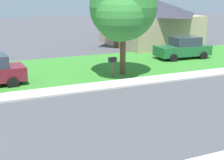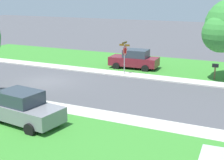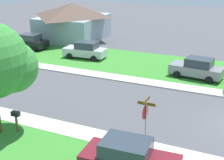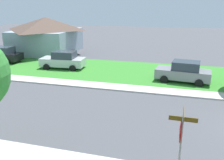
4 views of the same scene
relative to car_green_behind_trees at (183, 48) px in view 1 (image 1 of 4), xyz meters
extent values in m
cube|color=beige|center=(4.67, -7.02, -0.82)|extent=(1.40, 56.00, 0.10)
cube|color=#38842D|center=(-0.03, -7.02, -0.83)|extent=(8.00, 56.00, 0.08)
cylinder|color=black|center=(3.07, -13.26, -0.55)|extent=(0.28, 0.65, 0.64)
cylinder|color=black|center=(1.27, -13.37, -0.55)|extent=(0.28, 0.65, 0.64)
cube|color=#1E6033|center=(0.00, -0.05, -0.17)|extent=(1.97, 4.37, 0.76)
cube|color=#2D3842|center=(0.01, 0.15, 0.55)|extent=(1.68, 2.16, 0.68)
cylinder|color=black|center=(0.84, -1.42, -0.55)|extent=(0.27, 0.65, 0.64)
cylinder|color=black|center=(-0.95, -1.35, -0.55)|extent=(0.27, 0.65, 0.64)
cylinder|color=black|center=(0.95, 1.24, -0.55)|extent=(0.27, 0.65, 0.64)
cylinder|color=black|center=(-0.85, 1.31, -0.55)|extent=(0.27, 0.65, 0.64)
cylinder|color=brown|center=(2.79, -6.54, 0.53)|extent=(0.36, 0.36, 2.81)
sphere|color=#368635|center=(2.79, -6.54, 3.36)|extent=(4.08, 4.08, 4.08)
sphere|color=#368635|center=(3.71, -7.15, 2.85)|extent=(2.86, 2.86, 2.86)
cube|color=tan|center=(-7.22, 1.06, 0.63)|extent=(8.61, 7.44, 3.00)
pyramid|color=#33333D|center=(-7.22, 1.06, 2.93)|extent=(9.23, 8.06, 1.60)
cube|color=#51331E|center=(-7.12, -2.56, 0.18)|extent=(1.00, 0.09, 2.10)
cube|color=brown|center=(3.27, -7.45, -0.35)|extent=(0.10, 0.10, 1.05)
cube|color=black|center=(3.27, -7.45, 0.31)|extent=(0.28, 0.50, 0.26)
camera|label=1|loc=(20.62, -14.94, 4.19)|focal=51.42mm
camera|label=2|loc=(29.52, -3.65, 5.75)|focal=53.72mm
camera|label=3|loc=(-8.70, -18.80, 7.89)|focal=50.26mm
camera|label=4|loc=(-2.60, -14.06, 5.15)|focal=38.03mm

